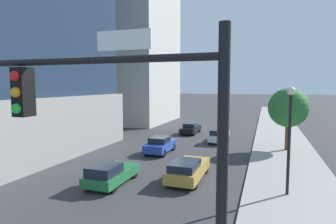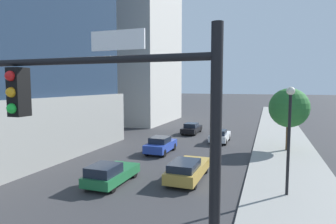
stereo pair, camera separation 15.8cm
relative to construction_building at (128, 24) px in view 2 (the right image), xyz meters
name	(u,v)px [view 2 (the right image)]	position (x,y,z in m)	size (l,w,h in m)	color
sidewalk	(288,166)	(23.98, -21.18, -16.16)	(5.47, 120.00, 0.15)	gray
construction_building	(128,24)	(0.00, 0.00, 0.00)	(15.06, 24.87, 36.16)	#B2AFA8
traffic_light_pole	(124,147)	(19.91, -38.92, -11.33)	(5.36, 0.48, 6.94)	black
street_lamp	(289,125)	(23.55, -27.38, -12.26)	(0.44, 0.44, 5.84)	black
street_tree	(289,108)	(24.24, -15.74, -12.22)	(3.55, 3.55, 5.66)	brown
car_gold	(187,169)	(17.70, -26.42, -15.53)	(1.86, 4.79, 1.39)	#AD8938
car_white	(220,136)	(17.70, -13.71, -15.51)	(1.75, 4.07, 1.46)	silver
car_blue	(161,145)	(13.45, -20.12, -15.50)	(1.81, 4.00, 1.48)	#233D9E
car_green	(110,174)	(13.45, -28.79, -15.56)	(1.88, 4.11, 1.39)	#1E6638
car_black	(192,128)	(13.45, -9.21, -15.57)	(1.76, 4.37, 1.34)	black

